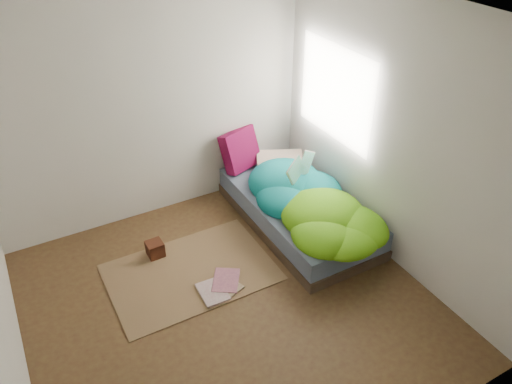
# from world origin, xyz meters

# --- Properties ---
(ground) EXTENTS (3.50, 3.50, 0.00)m
(ground) POSITION_xyz_m (0.00, 0.00, 0.00)
(ground) COLOR #482B1B
(ground) RESTS_ON ground
(room_walls) EXTENTS (3.54, 3.54, 2.62)m
(room_walls) POSITION_xyz_m (0.01, 0.01, 1.63)
(room_walls) COLOR silver
(room_walls) RESTS_ON ground
(bed) EXTENTS (1.00, 2.00, 0.34)m
(bed) POSITION_xyz_m (1.22, 0.72, 0.17)
(bed) COLOR #34251C
(bed) RESTS_ON ground
(duvet) EXTENTS (0.96, 1.84, 0.34)m
(duvet) POSITION_xyz_m (1.22, 0.50, 0.51)
(duvet) COLOR #065C69
(duvet) RESTS_ON bed
(rug) EXTENTS (1.60, 1.10, 0.01)m
(rug) POSITION_xyz_m (-0.15, 0.55, 0.01)
(rug) COLOR brown
(rug) RESTS_ON ground
(pillow_floral) EXTENTS (0.65, 0.55, 0.12)m
(pillow_floral) POSITION_xyz_m (1.39, 1.39, 0.40)
(pillow_floral) COLOR silver
(pillow_floral) RESTS_ON bed
(pillow_magenta) EXTENTS (0.49, 0.30, 0.47)m
(pillow_magenta) POSITION_xyz_m (0.98, 1.63, 0.58)
(pillow_magenta) COLOR #4E0531
(pillow_magenta) RESTS_ON bed
(open_book) EXTENTS (0.42, 0.24, 0.25)m
(open_book) POSITION_xyz_m (1.27, 0.77, 0.81)
(open_book) COLOR #40902F
(open_book) RESTS_ON duvet
(wooden_box) EXTENTS (0.17, 0.17, 0.16)m
(wooden_box) POSITION_xyz_m (-0.37, 0.96, 0.09)
(wooden_box) COLOR #3A130D
(wooden_box) RESTS_ON rug
(floor_book_a) EXTENTS (0.25, 0.34, 0.03)m
(floor_book_a) POSITION_xyz_m (-0.20, 0.18, 0.02)
(floor_book_a) COLOR beige
(floor_book_a) RESTS_ON rug
(floor_book_b) EXTENTS (0.39, 0.42, 0.03)m
(floor_book_b) POSITION_xyz_m (-0.01, 0.32, 0.03)
(floor_book_b) COLOR #AF6574
(floor_book_b) RESTS_ON rug
(floor_book_c) EXTENTS (0.29, 0.34, 0.02)m
(floor_book_c) POSITION_xyz_m (-0.03, 0.16, 0.02)
(floor_book_c) COLOR tan
(floor_book_c) RESTS_ON rug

